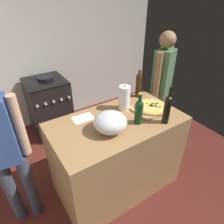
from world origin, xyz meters
TOP-DOWN VIEW (x-y plane):
  - ground_plane at (0.00, 1.32)m, footprint 3.82×3.24m
  - kitchen_wall_rear at (0.00, 2.69)m, footprint 3.82×0.10m
  - counter at (-0.05, 0.79)m, footprint 1.34×0.75m
  - cutting_board at (0.38, 0.77)m, footprint 0.40×0.32m
  - pizza at (0.38, 0.77)m, footprint 0.34×0.34m
  - mixing_bowl at (-0.19, 0.69)m, footprint 0.31×0.31m
  - paper_towel_roll at (0.14, 0.94)m, footprint 0.12×0.12m
  - wine_bottle_dark at (0.33, 0.51)m, footprint 0.07×0.07m
  - wine_bottle_clear at (0.10, 0.65)m, footprint 0.08×0.08m
  - wine_bottle_green at (0.46, 1.09)m, footprint 0.07×0.07m
  - recipe_sheet at (-0.31, 1.02)m, footprint 0.22×0.16m
  - stove at (-0.33, 2.29)m, footprint 0.58×0.63m
  - person_in_stripes at (-1.05, 0.98)m, footprint 0.37×0.24m
  - person_in_red at (0.89, 1.12)m, footprint 0.36×0.26m

SIDE VIEW (x-z plane):
  - ground_plane at x=0.00m, z-range -0.02..0.00m
  - stove at x=-0.33m, z-range -0.02..0.91m
  - counter at x=-0.05m, z-range 0.00..0.93m
  - person_in_stripes at x=-1.05m, z-range 0.11..1.71m
  - recipe_sheet at x=-0.31m, z-range 0.93..0.93m
  - cutting_board at x=0.38m, z-range 0.93..0.95m
  - person_in_red at x=0.89m, z-range 0.12..1.76m
  - pizza at x=0.38m, z-range 0.95..0.98m
  - mixing_bowl at x=-0.19m, z-range 0.93..1.12m
  - paper_towel_roll at x=0.14m, z-range 0.93..1.20m
  - wine_bottle_clear at x=0.10m, z-range 0.91..1.23m
  - wine_bottle_dark at x=0.33m, z-range 0.90..1.28m
  - wine_bottle_green at x=0.46m, z-range 0.92..1.27m
  - kitchen_wall_rear at x=0.00m, z-range 0.00..2.60m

